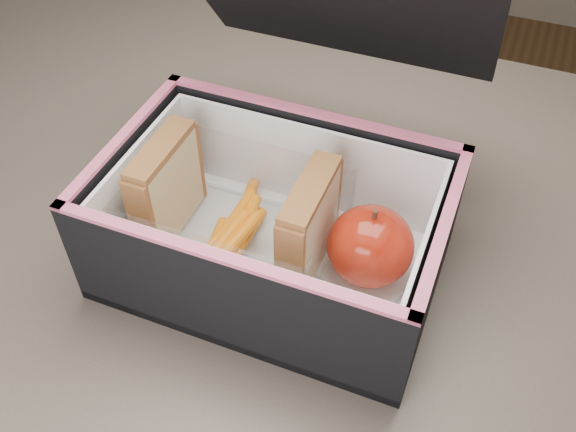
% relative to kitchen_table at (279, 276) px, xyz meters
% --- Properties ---
extents(kitchen_table, '(1.20, 0.80, 0.75)m').
position_rel_kitchen_table_xyz_m(kitchen_table, '(0.00, 0.00, 0.00)').
color(kitchen_table, brown).
rests_on(kitchen_table, ground).
extents(lunch_bag, '(0.30, 0.32, 0.27)m').
position_rel_kitchen_table_xyz_m(lunch_bag, '(0.02, -0.05, 0.16)').
color(lunch_bag, black).
rests_on(lunch_bag, kitchen_table).
extents(plastic_tub, '(0.19, 0.13, 0.08)m').
position_rel_kitchen_table_xyz_m(plastic_tub, '(-0.02, -0.06, 0.14)').
color(plastic_tub, white).
rests_on(plastic_tub, lunch_bag).
extents(sandwich_left, '(0.03, 0.09, 0.10)m').
position_rel_kitchen_table_xyz_m(sandwich_left, '(-0.09, -0.06, 0.16)').
color(sandwich_left, '#CCB182').
rests_on(sandwich_left, plastic_tub).
extents(sandwich_right, '(0.03, 0.09, 0.10)m').
position_rel_kitchen_table_xyz_m(sandwich_right, '(0.05, -0.06, 0.16)').
color(sandwich_right, '#CCB182').
rests_on(sandwich_right, plastic_tub).
extents(carrot_sticks, '(0.05, 0.16, 0.03)m').
position_rel_kitchen_table_xyz_m(carrot_sticks, '(-0.02, -0.07, 0.12)').
color(carrot_sticks, orange).
rests_on(carrot_sticks, plastic_tub).
extents(paper_napkin, '(0.11, 0.11, 0.01)m').
position_rel_kitchen_table_xyz_m(paper_napkin, '(0.11, -0.04, 0.11)').
color(paper_napkin, white).
rests_on(paper_napkin, lunch_bag).
extents(red_apple, '(0.09, 0.09, 0.08)m').
position_rel_kitchen_table_xyz_m(red_apple, '(0.11, -0.05, 0.15)').
color(red_apple, maroon).
rests_on(red_apple, paper_napkin).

